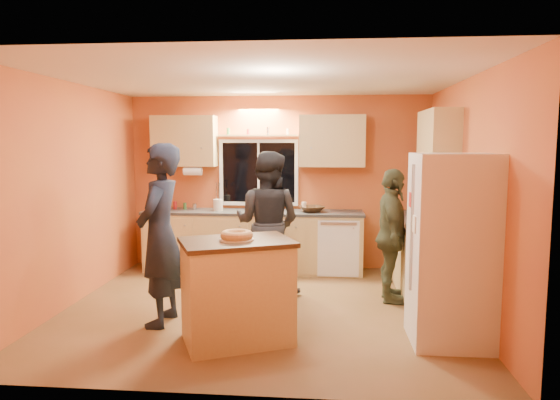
# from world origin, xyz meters

# --- Properties ---
(ground) EXTENTS (4.50, 4.50, 0.00)m
(ground) POSITION_xyz_m (0.00, 0.00, 0.00)
(ground) COLOR brown
(ground) RESTS_ON ground
(room_shell) EXTENTS (4.54, 4.04, 2.61)m
(room_shell) POSITION_xyz_m (0.12, 0.41, 1.62)
(room_shell) COLOR #B9502F
(room_shell) RESTS_ON ground
(back_counter) EXTENTS (4.23, 0.62, 0.90)m
(back_counter) POSITION_xyz_m (0.01, 1.70, 0.45)
(back_counter) COLOR tan
(back_counter) RESTS_ON ground
(right_counter) EXTENTS (0.62, 1.84, 0.90)m
(right_counter) POSITION_xyz_m (1.95, 0.50, 0.45)
(right_counter) COLOR tan
(right_counter) RESTS_ON ground
(refrigerator) EXTENTS (0.72, 0.70, 1.80)m
(refrigerator) POSITION_xyz_m (1.89, -0.80, 0.90)
(refrigerator) COLOR silver
(refrigerator) RESTS_ON ground
(island) EXTENTS (1.21, 1.05, 0.99)m
(island) POSITION_xyz_m (-0.12, -0.97, 0.50)
(island) COLOR tan
(island) RESTS_ON ground
(bundt_pastry) EXTENTS (0.31, 0.31, 0.09)m
(bundt_pastry) POSITION_xyz_m (-0.12, -0.97, 1.03)
(bundt_pastry) COLOR #B18548
(bundt_pastry) RESTS_ON island
(person_left) EXTENTS (0.47, 0.70, 1.89)m
(person_left) POSITION_xyz_m (-1.00, -0.56, 0.95)
(person_left) COLOR black
(person_left) RESTS_ON ground
(person_center) EXTENTS (1.02, 0.89, 1.79)m
(person_center) POSITION_xyz_m (-0.01, 0.60, 0.90)
(person_center) COLOR black
(person_center) RESTS_ON ground
(person_right) EXTENTS (0.43, 0.95, 1.60)m
(person_right) POSITION_xyz_m (1.50, 0.41, 0.80)
(person_right) COLOR #393D27
(person_right) RESTS_ON ground
(mixing_bowl) EXTENTS (0.46, 0.46, 0.09)m
(mixing_bowl) POSITION_xyz_m (0.52, 1.67, 0.94)
(mixing_bowl) COLOR #301D10
(mixing_bowl) RESTS_ON back_counter
(utensil_crock) EXTENTS (0.14, 0.14, 0.17)m
(utensil_crock) POSITION_xyz_m (-0.87, 1.68, 0.99)
(utensil_crock) COLOR beige
(utensil_crock) RESTS_ON back_counter
(potted_plant) EXTENTS (0.34, 0.32, 0.30)m
(potted_plant) POSITION_xyz_m (2.01, 0.17, 1.05)
(potted_plant) COLOR gray
(potted_plant) RESTS_ON right_counter
(red_box) EXTENTS (0.18, 0.15, 0.07)m
(red_box) POSITION_xyz_m (1.88, 0.88, 0.94)
(red_box) COLOR maroon
(red_box) RESTS_ON right_counter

